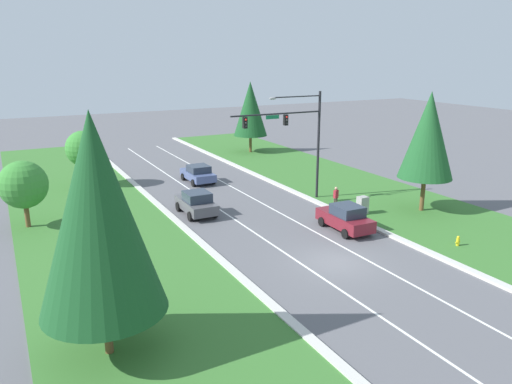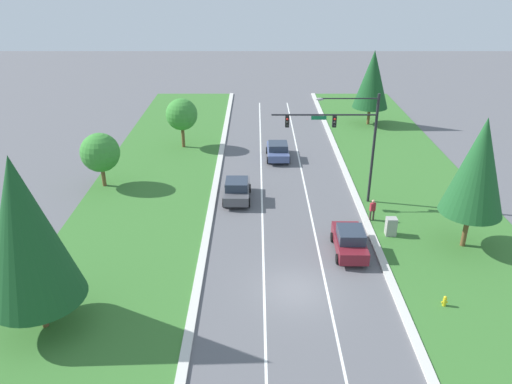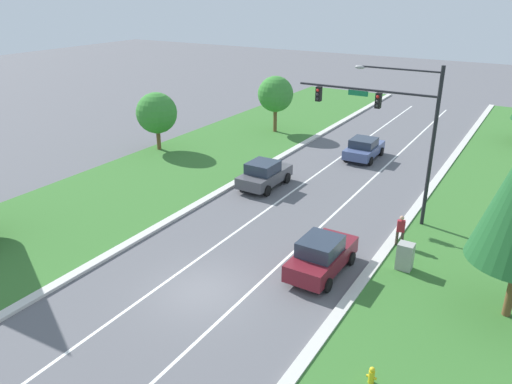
% 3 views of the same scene
% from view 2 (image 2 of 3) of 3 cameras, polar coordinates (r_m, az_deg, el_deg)
% --- Properties ---
extents(ground_plane, '(160.00, 160.00, 0.00)m').
position_cam_2_polar(ground_plane, '(29.16, 4.35, -11.12)').
color(ground_plane, '#5B5B60').
extents(curb_strip_right, '(0.50, 90.00, 0.15)m').
position_cam_2_polar(curb_strip_right, '(30.09, 15.34, -10.63)').
color(curb_strip_right, beige).
rests_on(curb_strip_right, ground_plane).
extents(curb_strip_left, '(0.50, 90.00, 0.15)m').
position_cam_2_polar(curb_strip_left, '(29.22, -6.97, -10.98)').
color(curb_strip_left, beige).
rests_on(curb_strip_left, ground_plane).
extents(grass_verge_right, '(10.00, 90.00, 0.08)m').
position_cam_2_polar(grass_verge_right, '(31.89, 24.60, -10.06)').
color(grass_verge_right, '#38702D').
rests_on(grass_verge_right, ground_plane).
extents(grass_verge_left, '(10.00, 90.00, 0.08)m').
position_cam_2_polar(grass_verge_left, '(30.30, -17.05, -10.67)').
color(grass_verge_left, '#38702D').
rests_on(grass_verge_left, ground_plane).
extents(lane_stripe_inner_left, '(0.14, 81.00, 0.01)m').
position_cam_2_polar(lane_stripe_inner_left, '(29.07, 0.74, -11.16)').
color(lane_stripe_inner_left, white).
rests_on(lane_stripe_inner_left, ground_plane).
extents(lane_stripe_inner_right, '(0.14, 81.00, 0.01)m').
position_cam_2_polar(lane_stripe_inner_right, '(29.35, 7.92, -11.04)').
color(lane_stripe_inner_right, white).
rests_on(lane_stripe_inner_right, ground_plane).
extents(traffic_signal_mast, '(7.69, 0.41, 8.54)m').
position_cam_2_polar(traffic_signal_mast, '(37.21, 10.07, 6.68)').
color(traffic_signal_mast, black).
rests_on(traffic_signal_mast, ground_plane).
extents(slate_blue_sedan, '(2.17, 4.23, 1.60)m').
position_cam_2_polar(slate_blue_sedan, '(47.04, 2.30, 4.77)').
color(slate_blue_sedan, '#475684').
rests_on(slate_blue_sedan, ground_plane).
extents(burgundy_sedan, '(2.05, 4.30, 1.78)m').
position_cam_2_polar(burgundy_sedan, '(32.51, 10.46, -5.48)').
color(burgundy_sedan, maroon).
rests_on(burgundy_sedan, ground_plane).
extents(graphite_sedan, '(2.13, 4.21, 1.74)m').
position_cam_2_polar(graphite_sedan, '(38.84, -2.40, 0.28)').
color(graphite_sedan, '#4C4C51').
rests_on(graphite_sedan, ground_plane).
extents(utility_cabinet, '(0.70, 0.60, 1.35)m').
position_cam_2_polar(utility_cabinet, '(35.12, 14.96, -3.86)').
color(utility_cabinet, '#9E9E99').
rests_on(utility_cabinet, ground_plane).
extents(pedestrian, '(0.43, 0.32, 1.69)m').
position_cam_2_polar(pedestrian, '(36.60, 12.96, -1.92)').
color(pedestrian, '#42382D').
rests_on(pedestrian, ground_plane).
extents(fire_hydrant, '(0.34, 0.20, 0.70)m').
position_cam_2_polar(fire_hydrant, '(29.52, 20.56, -11.60)').
color(fire_hydrant, gold).
rests_on(fire_hydrant, ground_plane).
extents(conifer_near_right_tree, '(3.90, 3.90, 8.80)m').
position_cam_2_polar(conifer_near_right_tree, '(33.37, 23.87, 2.69)').
color(conifer_near_right_tree, brown).
rests_on(conifer_near_right_tree, ground_plane).
extents(oak_near_left_tree, '(3.09, 3.09, 4.96)m').
position_cam_2_polar(oak_near_left_tree, '(49.55, -8.72, 8.74)').
color(oak_near_left_tree, brown).
rests_on(oak_near_left_tree, ground_plane).
extents(conifer_far_right_tree, '(3.90, 3.90, 8.29)m').
position_cam_2_polar(conifer_far_right_tree, '(57.24, 12.92, 12.45)').
color(conifer_far_right_tree, brown).
rests_on(conifer_far_right_tree, ground_plane).
extents(oak_far_left_tree, '(3.17, 3.17, 4.58)m').
position_cam_2_polar(oak_far_left_tree, '(42.21, -17.60, 4.29)').
color(oak_far_left_tree, brown).
rests_on(oak_far_left_tree, ground_plane).
extents(conifer_mid_left_tree, '(4.72, 4.72, 9.48)m').
position_cam_2_polar(conifer_mid_left_tree, '(25.73, -25.15, -4.08)').
color(conifer_mid_left_tree, brown).
rests_on(conifer_mid_left_tree, ground_plane).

